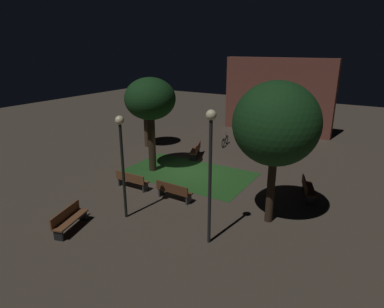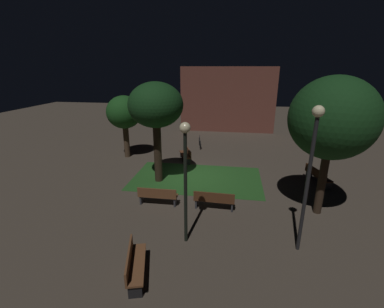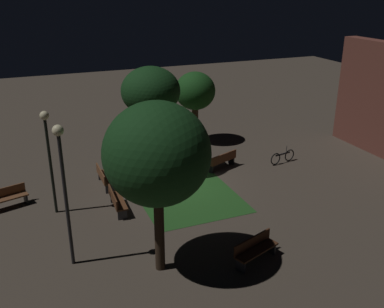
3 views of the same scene
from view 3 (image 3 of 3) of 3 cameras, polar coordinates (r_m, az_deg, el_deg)
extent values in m
plane|color=#473D33|center=(20.92, -1.26, -4.07)|extent=(60.00, 60.00, 0.00)
cube|color=#23511E|center=(20.81, -1.73, -4.21)|extent=(7.26, 4.33, 0.01)
cube|color=brown|center=(21.04, -11.25, -2.99)|extent=(1.81, 0.50, 0.06)
cube|color=brown|center=(20.92, -11.85, -2.51)|extent=(1.80, 0.08, 0.40)
cube|color=#2D2D33|center=(21.86, -11.65, -2.76)|extent=(0.08, 0.38, 0.42)
cube|color=#2D2D33|center=(20.43, -10.72, -4.47)|extent=(0.08, 0.38, 0.42)
cube|color=#512D19|center=(18.75, -9.63, -6.06)|extent=(1.82, 0.54, 0.06)
cube|color=#512D19|center=(18.62, -10.31, -5.52)|extent=(1.80, 0.12, 0.40)
cube|color=#2D2D33|center=(19.56, -10.05, -5.65)|extent=(0.09, 0.39, 0.42)
cube|color=#2D2D33|center=(18.17, -9.09, -7.84)|extent=(0.09, 0.39, 0.42)
cube|color=brown|center=(22.62, 3.82, -0.83)|extent=(1.10, 1.85, 0.06)
cube|color=brown|center=(22.40, 4.23, -0.43)|extent=(0.71, 1.70, 0.40)
cube|color=black|center=(22.17, 2.39, -1.94)|extent=(0.39, 0.21, 0.42)
cube|color=black|center=(23.26, 5.15, -0.86)|extent=(0.39, 0.21, 0.42)
cube|color=#422314|center=(15.51, 8.44, -12.36)|extent=(1.05, 1.86, 0.06)
cube|color=#422314|center=(15.49, 7.89, -11.34)|extent=(0.65, 1.72, 0.40)
cube|color=#2D2D33|center=(16.17, 10.28, -11.95)|extent=(0.39, 0.20, 0.42)
cube|color=#2D2D33|center=(15.14, 6.36, -14.29)|extent=(0.39, 0.20, 0.42)
cube|color=brown|center=(20.28, -23.14, -5.39)|extent=(0.96, 1.86, 0.06)
cube|color=brown|center=(20.37, -23.40, -4.59)|extent=(0.55, 1.75, 0.40)
cube|color=black|center=(20.56, -20.91, -5.43)|extent=(0.39, 0.18, 0.42)
cylinder|color=#2D2116|center=(21.76, -5.20, 1.79)|extent=(0.43, 0.43, 3.44)
ellipsoid|color=#143816|center=(21.05, -5.43, 8.21)|extent=(2.84, 2.84, 2.34)
cylinder|color=#423021|center=(26.07, 0.40, 4.18)|extent=(0.39, 0.39, 2.52)
ellipsoid|color=#194719|center=(25.57, 0.41, 8.26)|extent=(2.36, 2.36, 2.22)
cylinder|color=#2D2116|center=(14.45, -4.31, -9.40)|extent=(0.33, 0.33, 3.25)
ellipsoid|color=#143816|center=(13.33, -4.61, 0.02)|extent=(3.35, 3.35, 3.27)
cylinder|color=black|center=(14.86, -16.09, -6.17)|extent=(0.12, 0.12, 4.68)
sphere|color=#F4E5B2|center=(13.92, -17.14, 2.97)|extent=(0.36, 0.36, 0.36)
cylinder|color=black|center=(18.57, -17.95, -1.70)|extent=(0.12, 0.12, 4.09)
sphere|color=#F4E5B2|center=(17.86, -18.75, 4.79)|extent=(0.36, 0.36, 0.36)
torus|color=black|center=(23.47, 10.86, -0.64)|extent=(0.18, 0.66, 0.66)
torus|color=black|center=(24.14, 12.61, -0.15)|extent=(0.18, 0.66, 0.66)
cube|color=#232328|center=(23.74, 11.78, 0.01)|extent=(0.22, 1.00, 0.08)
cylinder|color=#232328|center=(23.83, 12.26, 0.62)|extent=(0.03, 0.03, 0.40)
camera|label=1|loc=(12.01, -66.05, -1.31)|focal=30.78mm
camera|label=2|loc=(17.52, -46.14, 5.18)|focal=24.53mm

